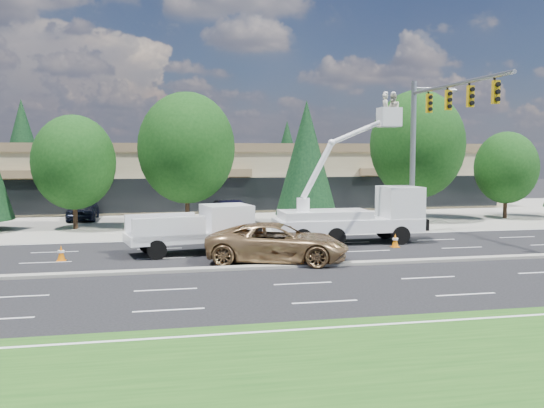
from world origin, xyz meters
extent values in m
plane|color=black|center=(0.00, 0.00, 0.00)|extent=(140.00, 140.00, 0.00)
cube|color=gray|center=(0.00, 20.00, 0.01)|extent=(140.00, 22.00, 0.01)
cube|color=#1B4915|center=(0.00, -13.00, 0.01)|extent=(140.00, 10.00, 0.01)
cube|color=gray|center=(0.00, 0.00, 0.06)|extent=(120.00, 0.55, 0.12)
cube|color=tan|center=(0.00, 30.00, 2.50)|extent=(50.00, 15.00, 5.00)
cube|color=brown|center=(0.00, 30.00, 5.15)|extent=(50.40, 15.40, 0.70)
cube|color=black|center=(0.00, 22.45, 1.50)|extent=(48.00, 0.12, 2.60)
cylinder|color=#332114|center=(-10.00, 15.00, 1.16)|extent=(0.28, 0.28, 2.32)
ellipsoid|color=black|center=(-10.00, 15.00, 4.18)|extent=(5.15, 5.15, 5.92)
cylinder|color=#332114|center=(-3.00, 15.00, 1.41)|extent=(0.28, 0.28, 2.82)
ellipsoid|color=black|center=(-3.00, 15.00, 5.09)|extent=(6.26, 6.26, 7.20)
cylinder|color=#332114|center=(5.00, 15.00, 0.40)|extent=(0.26, 0.26, 0.80)
cone|color=black|center=(5.00, 15.00, 4.44)|extent=(4.20, 4.20, 7.67)
cylinder|color=#332114|center=(13.00, 15.00, 1.48)|extent=(0.28, 0.28, 2.96)
ellipsoid|color=black|center=(13.00, 15.00, 5.35)|extent=(6.58, 6.58, 7.57)
cylinder|color=#332114|center=(20.00, 15.00, 1.02)|extent=(0.28, 0.28, 2.04)
ellipsoid|color=black|center=(20.00, 15.00, 3.69)|extent=(4.54, 4.54, 5.22)
cylinder|color=#332114|center=(-18.00, 42.00, 0.40)|extent=(0.26, 0.26, 0.80)
cone|color=black|center=(-18.00, 42.00, 5.49)|extent=(5.19, 5.19, 9.48)
cylinder|color=#332114|center=(-4.00, 42.00, 0.40)|extent=(0.26, 0.26, 0.80)
cone|color=black|center=(-4.00, 42.00, 5.45)|extent=(5.15, 5.15, 9.41)
cylinder|color=#332114|center=(10.00, 42.00, 0.40)|extent=(0.26, 0.26, 0.80)
cone|color=black|center=(10.00, 42.00, 4.44)|extent=(4.20, 4.20, 7.67)
cylinder|color=#332114|center=(22.00, 42.00, 0.40)|extent=(0.26, 0.26, 0.80)
cone|color=black|center=(22.00, 42.00, 5.06)|extent=(4.78, 4.78, 8.73)
cylinder|color=gray|center=(10.00, 9.20, 4.50)|extent=(0.32, 0.32, 9.00)
cylinder|color=gray|center=(10.00, 4.20, 8.30)|extent=(0.20, 10.00, 0.20)
cylinder|color=gray|center=(11.30, 9.20, 8.60)|extent=(2.60, 0.12, 0.12)
cube|color=gold|center=(10.00, 7.20, 7.55)|extent=(0.32, 0.22, 1.05)
cube|color=gold|center=(10.00, 5.00, 7.55)|extent=(0.32, 0.22, 1.05)
cube|color=gold|center=(10.00, 2.80, 7.55)|extent=(0.32, 0.22, 1.05)
cube|color=gold|center=(10.00, 0.60, 7.55)|extent=(0.32, 0.22, 1.05)
cube|color=white|center=(-3.63, 4.33, 0.84)|extent=(6.24, 3.29, 0.44)
cube|color=white|center=(-1.79, 4.69, 1.53)|extent=(2.55, 2.51, 1.48)
cube|color=black|center=(-1.16, 4.82, 1.73)|extent=(0.45, 1.86, 0.99)
cube|color=white|center=(-4.98, 5.01, 1.33)|extent=(3.35, 0.95, 1.09)
cube|color=white|center=(-4.61, 3.17, 1.33)|extent=(3.35, 0.95, 1.09)
cube|color=white|center=(4.86, 5.97, 0.98)|extent=(7.85, 2.42, 0.68)
cube|color=white|center=(7.80, 5.94, 2.01)|extent=(1.98, 2.32, 1.96)
cube|color=black|center=(8.53, 5.93, 2.15)|extent=(0.10, 1.96, 1.17)
cube|color=white|center=(3.59, 5.98, 1.52)|extent=(4.72, 2.30, 0.49)
cylinder|color=white|center=(2.42, 5.99, 2.05)|extent=(0.68, 0.68, 0.78)
cube|color=white|center=(7.10, 5.94, 6.69)|extent=(1.08, 0.89, 1.06)
imported|color=beige|center=(6.89, 5.95, 7.08)|extent=(0.41, 0.62, 1.69)
imported|color=beige|center=(7.32, 5.94, 7.08)|extent=(0.65, 0.83, 1.69)
ellipsoid|color=white|center=(6.89, 5.95, 7.94)|extent=(0.25, 0.25, 0.18)
ellipsoid|color=white|center=(7.32, 5.94, 7.94)|extent=(0.25, 0.25, 0.18)
cube|color=#DA6906|center=(-9.38, 3.53, 0.01)|extent=(0.40, 0.40, 0.03)
cone|color=#DA6906|center=(-9.38, 3.53, 0.35)|extent=(0.36, 0.36, 0.70)
cylinder|color=white|center=(-9.38, 3.53, 0.42)|extent=(0.29, 0.29, 0.10)
cube|color=#DA6906|center=(-0.56, 3.85, 0.01)|extent=(0.40, 0.40, 0.03)
cone|color=#DA6906|center=(-0.56, 3.85, 0.35)|extent=(0.36, 0.36, 0.70)
cylinder|color=white|center=(-0.56, 3.85, 0.42)|extent=(0.29, 0.29, 0.10)
cube|color=#DA6906|center=(1.26, 3.77, 0.01)|extent=(0.40, 0.40, 0.03)
cone|color=#DA6906|center=(1.26, 3.77, 0.35)|extent=(0.36, 0.36, 0.70)
cylinder|color=white|center=(1.26, 3.77, 0.42)|extent=(0.29, 0.29, 0.10)
cube|color=#DA6906|center=(6.77, 4.09, 0.01)|extent=(0.40, 0.40, 0.03)
cone|color=#DA6906|center=(6.77, 4.09, 0.35)|extent=(0.36, 0.36, 0.70)
cylinder|color=white|center=(6.77, 4.09, 0.42)|extent=(0.29, 0.29, 0.10)
imported|color=olive|center=(0.01, 1.25, 0.87)|extent=(6.81, 4.65, 1.73)
imported|color=black|center=(-10.04, 20.17, 0.84)|extent=(2.01, 4.93, 1.68)
imported|color=black|center=(0.00, 16.21, 0.76)|extent=(2.39, 4.83, 1.52)
camera|label=1|loc=(-5.62, -24.51, 4.88)|focal=40.00mm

